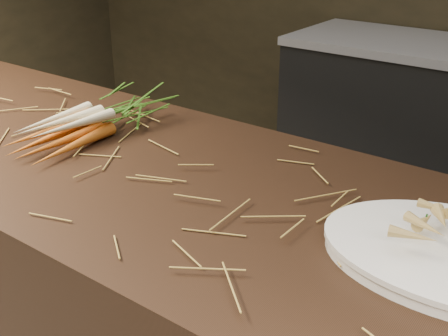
% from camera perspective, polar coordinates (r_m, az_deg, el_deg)
% --- Properties ---
extents(main_counter, '(2.40, 0.70, 0.90)m').
position_cam_1_polar(main_counter, '(1.49, -7.29, -15.50)').
color(main_counter, black).
rests_on(main_counter, ground).
extents(straw_bedding, '(1.40, 0.60, 0.02)m').
position_cam_1_polar(straw_bedding, '(1.25, -8.43, 0.78)').
color(straw_bedding, '#AA833F').
rests_on(straw_bedding, main_counter).
extents(root_veg_bunch, '(0.16, 0.47, 0.09)m').
position_cam_1_polar(root_veg_bunch, '(1.44, -11.97, 5.33)').
color(root_veg_bunch, '#C36214').
rests_on(root_veg_bunch, main_counter).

